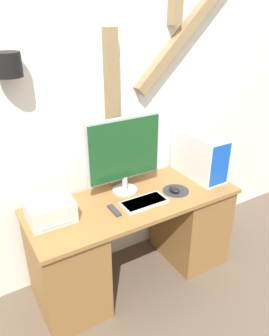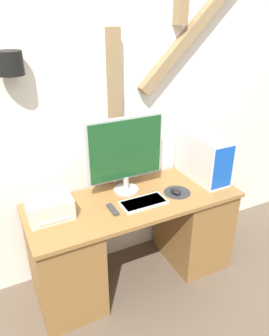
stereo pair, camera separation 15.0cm
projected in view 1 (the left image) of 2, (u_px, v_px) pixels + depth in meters
The scene contains 10 objects.
ground_plane at pixel (155, 300), 2.48m from camera, with size 12.00×12.00×0.00m, color brown.
wall_back at pixel (110, 104), 2.38m from camera, with size 6.40×0.21×2.84m.
desk at pixel (134, 238), 2.54m from camera, with size 1.57×0.60×0.74m.
monitor at pixel (124, 152), 2.35m from camera, with size 0.59×0.19×0.58m.
keyboard at pixel (144, 202), 2.33m from camera, with size 0.33×0.16×0.02m.
mousepad at pixel (176, 191), 2.49m from camera, with size 0.20×0.20×0.00m.
mouse at pixel (174, 189), 2.46m from camera, with size 0.07×0.10×0.04m.
computer_tower at pixel (199, 155), 2.65m from camera, with size 0.21×0.48×0.37m.
printer at pixel (50, 210), 2.13m from camera, with size 0.29×0.25×0.15m.
remote_control at pixel (114, 210), 2.24m from camera, with size 0.04×0.14×0.02m.
Camera 1 is at (-1.04, -1.45, 2.00)m, focal length 35.00 mm.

